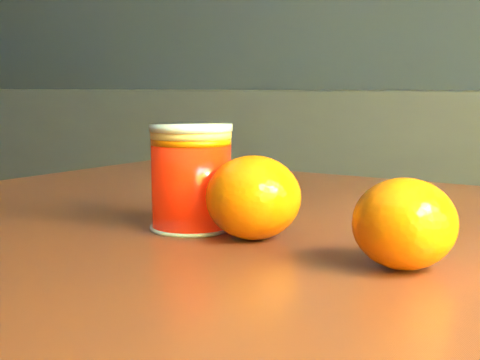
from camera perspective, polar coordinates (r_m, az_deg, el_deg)
The scene contains 4 objects.
kitchen_counter at distance 1.92m, azimuth 1.65°, elevation -5.91°, with size 3.15×0.60×0.90m, color #4A4A4F.
juice_glass at distance 0.56m, azimuth -4.18°, elevation 0.23°, with size 0.07×0.07×0.09m.
orange_front at distance 0.52m, azimuth 1.14°, elevation -1.50°, with size 0.07×0.07×0.07m, color #FF6A05.
orange_back at distance 0.45m, azimuth 13.85°, elevation -3.63°, with size 0.07×0.07×0.06m, color #FF6A05.
Camera 1 is at (0.98, -0.13, 0.91)m, focal length 50.00 mm.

